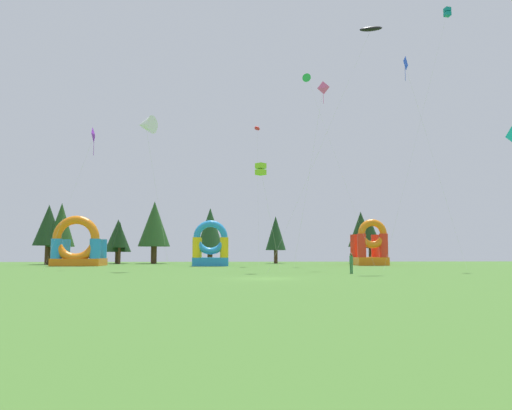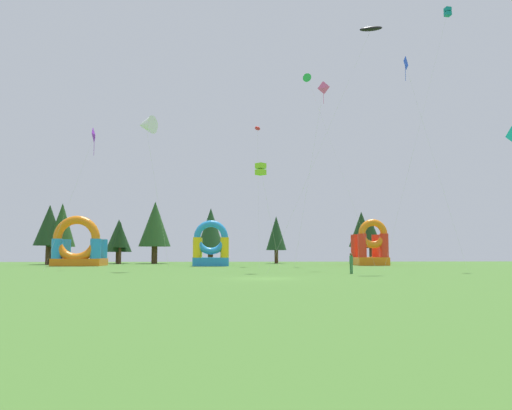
{
  "view_description": "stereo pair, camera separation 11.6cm",
  "coord_description": "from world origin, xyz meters",
  "px_view_note": "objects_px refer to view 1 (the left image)",
  "views": [
    {
      "loc": [
        -2.83,
        -34.11,
        1.8
      ],
      "look_at": [
        0.0,
        10.67,
        6.07
      ],
      "focal_mm": 34.81,
      "sensor_mm": 36.0,
      "label": 1
    },
    {
      "loc": [
        -2.72,
        -34.11,
        1.8
      ],
      "look_at": [
        0.0,
        10.67,
        6.07
      ],
      "focal_mm": 34.81,
      "sensor_mm": 36.0,
      "label": 2
    }
  ],
  "objects_px": {
    "kite_teal_box": "(447,14)",
    "kite_red_parafoil": "(257,129)",
    "person_midfield": "(351,261)",
    "inflatable_orange_dome": "(370,249)",
    "kite_blue_diamond": "(405,66)",
    "kite_green_delta": "(308,79)",
    "kite_purple_diamond": "(95,136)",
    "inflatable_yellow_castle": "(78,249)",
    "kite_white_delta": "(146,125)",
    "kite_pink_diamond": "(323,90)",
    "kite_lime_box": "(261,169)",
    "inflatable_red_slide": "(211,250)",
    "kite_black_parafoil": "(371,29)"
  },
  "relations": [
    {
      "from": "kite_pink_diamond",
      "to": "inflatable_red_slide",
      "type": "height_order",
      "value": "kite_pink_diamond"
    },
    {
      "from": "kite_blue_diamond",
      "to": "kite_pink_diamond",
      "type": "relative_size",
      "value": 1.11
    },
    {
      "from": "kite_white_delta",
      "to": "kite_blue_diamond",
      "type": "bearing_deg",
      "value": -0.04
    },
    {
      "from": "person_midfield",
      "to": "inflatable_orange_dome",
      "type": "relative_size",
      "value": 0.28
    },
    {
      "from": "kite_purple_diamond",
      "to": "kite_white_delta",
      "type": "height_order",
      "value": "kite_white_delta"
    },
    {
      "from": "kite_blue_diamond",
      "to": "kite_red_parafoil",
      "type": "bearing_deg",
      "value": 131.97
    },
    {
      "from": "kite_teal_box",
      "to": "kite_pink_diamond",
      "type": "xyz_separation_m",
      "value": [
        -13.29,
        1.48,
        -8.26
      ]
    },
    {
      "from": "kite_green_delta",
      "to": "person_midfield",
      "type": "height_order",
      "value": "kite_green_delta"
    },
    {
      "from": "kite_lime_box",
      "to": "kite_white_delta",
      "type": "height_order",
      "value": "kite_white_delta"
    },
    {
      "from": "kite_blue_diamond",
      "to": "kite_black_parafoil",
      "type": "relative_size",
      "value": 0.94
    },
    {
      "from": "kite_teal_box",
      "to": "kite_white_delta",
      "type": "xyz_separation_m",
      "value": [
        -31.6,
        -0.67,
        -12.87
      ]
    },
    {
      "from": "kite_white_delta",
      "to": "inflatable_yellow_castle",
      "type": "relative_size",
      "value": 2.34
    },
    {
      "from": "kite_purple_diamond",
      "to": "kite_white_delta",
      "type": "distance_m",
      "value": 7.63
    },
    {
      "from": "kite_lime_box",
      "to": "kite_red_parafoil",
      "type": "relative_size",
      "value": 0.52
    },
    {
      "from": "kite_lime_box",
      "to": "kite_red_parafoil",
      "type": "bearing_deg",
      "value": 87.14
    },
    {
      "from": "person_midfield",
      "to": "kite_green_delta",
      "type": "bearing_deg",
      "value": 140.11
    },
    {
      "from": "person_midfield",
      "to": "inflatable_red_slide",
      "type": "distance_m",
      "value": 27.14
    },
    {
      "from": "kite_red_parafoil",
      "to": "kite_purple_diamond",
      "type": "xyz_separation_m",
      "value": [
        -18.29,
        -11.41,
        -4.0
      ]
    },
    {
      "from": "kite_teal_box",
      "to": "kite_blue_diamond",
      "type": "bearing_deg",
      "value": -172.25
    },
    {
      "from": "kite_pink_diamond",
      "to": "inflatable_red_slide",
      "type": "xyz_separation_m",
      "value": [
        -12.21,
        14.32,
        -16.93
      ]
    },
    {
      "from": "kite_blue_diamond",
      "to": "kite_green_delta",
      "type": "relative_size",
      "value": 0.83
    },
    {
      "from": "kite_lime_box",
      "to": "kite_blue_diamond",
      "type": "xyz_separation_m",
      "value": [
        15.42,
        5.18,
        11.92
      ]
    },
    {
      "from": "kite_purple_diamond",
      "to": "person_midfield",
      "type": "bearing_deg",
      "value": -26.24
    },
    {
      "from": "kite_pink_diamond",
      "to": "inflatable_orange_dome",
      "type": "distance_m",
      "value": 25.57
    },
    {
      "from": "kite_teal_box",
      "to": "kite_red_parafoil",
      "type": "bearing_deg",
      "value": 141.83
    },
    {
      "from": "kite_teal_box",
      "to": "inflatable_yellow_castle",
      "type": "xyz_separation_m",
      "value": [
        -43.02,
        17.43,
        -25.05
      ]
    },
    {
      "from": "inflatable_yellow_castle",
      "to": "inflatable_orange_dome",
      "type": "bearing_deg",
      "value": 1.03
    },
    {
      "from": "kite_red_parafoil",
      "to": "inflatable_yellow_castle",
      "type": "bearing_deg",
      "value": 174.77
    },
    {
      "from": "person_midfield",
      "to": "kite_pink_diamond",
      "type": "bearing_deg",
      "value": 143.13
    },
    {
      "from": "person_midfield",
      "to": "inflatable_orange_dome",
      "type": "height_order",
      "value": "inflatable_orange_dome"
    },
    {
      "from": "kite_lime_box",
      "to": "inflatable_red_slide",
      "type": "height_order",
      "value": "kite_lime_box"
    },
    {
      "from": "inflatable_red_slide",
      "to": "kite_pink_diamond",
      "type": "bearing_deg",
      "value": -49.56
    },
    {
      "from": "inflatable_yellow_castle",
      "to": "person_midfield",
      "type": "bearing_deg",
      "value": -40.64
    },
    {
      "from": "kite_teal_box",
      "to": "kite_purple_diamond",
      "type": "relative_size",
      "value": 1.87
    },
    {
      "from": "kite_blue_diamond",
      "to": "inflatable_yellow_castle",
      "type": "distance_m",
      "value": 46.09
    },
    {
      "from": "kite_pink_diamond",
      "to": "person_midfield",
      "type": "height_order",
      "value": "kite_pink_diamond"
    },
    {
      "from": "kite_teal_box",
      "to": "kite_green_delta",
      "type": "relative_size",
      "value": 1.07
    },
    {
      "from": "kite_green_delta",
      "to": "inflatable_yellow_castle",
      "type": "bearing_deg",
      "value": 177.57
    },
    {
      "from": "kite_red_parafoil",
      "to": "kite_pink_diamond",
      "type": "bearing_deg",
      "value": -66.0
    },
    {
      "from": "kite_lime_box",
      "to": "person_midfield",
      "type": "height_order",
      "value": "kite_lime_box"
    },
    {
      "from": "kite_purple_diamond",
      "to": "kite_white_delta",
      "type": "relative_size",
      "value": 0.97
    },
    {
      "from": "kite_black_parafoil",
      "to": "person_midfield",
      "type": "height_order",
      "value": "kite_black_parafoil"
    },
    {
      "from": "inflatable_orange_dome",
      "to": "kite_teal_box",
      "type": "bearing_deg",
      "value": -78.79
    },
    {
      "from": "kite_white_delta",
      "to": "inflatable_orange_dome",
      "type": "height_order",
      "value": "kite_white_delta"
    },
    {
      "from": "kite_teal_box",
      "to": "kite_purple_diamond",
      "type": "height_order",
      "value": "kite_teal_box"
    },
    {
      "from": "kite_red_parafoil",
      "to": "kite_white_delta",
      "type": "xyz_separation_m",
      "value": [
        -12.16,
        -15.95,
        -3.83
      ]
    },
    {
      "from": "kite_red_parafoil",
      "to": "kite_blue_diamond",
      "type": "height_order",
      "value": "kite_blue_diamond"
    },
    {
      "from": "kite_blue_diamond",
      "to": "inflatable_yellow_castle",
      "type": "height_order",
      "value": "kite_blue_diamond"
    },
    {
      "from": "kite_blue_diamond",
      "to": "kite_purple_diamond",
      "type": "relative_size",
      "value": 1.46
    },
    {
      "from": "kite_purple_diamond",
      "to": "inflatable_orange_dome",
      "type": "xyz_separation_m",
      "value": [
        34.12,
        14.28,
        -12.0
      ]
    }
  ]
}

